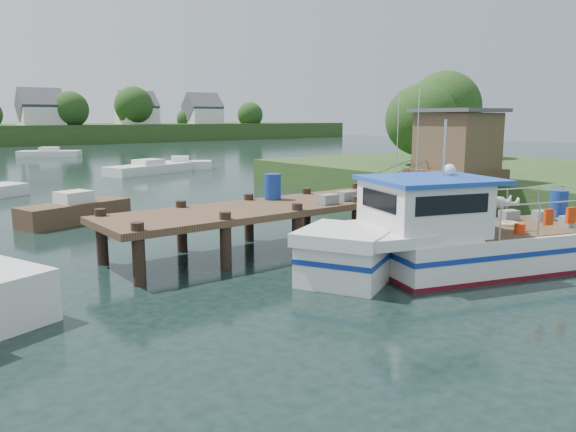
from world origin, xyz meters
TOP-DOWN VIEW (x-y plane):
  - ground_plane at (0.00, 0.00)m, footprint 160.00×160.00m
  - near_shore at (16.88, -0.73)m, footprint 16.00×30.00m
  - dock at (6.51, 0.01)m, footprint 16.60×3.00m
  - lobster_boat at (2.03, -5.28)m, footprint 9.95×5.36m
  - moored_rowboat at (-4.12, 8.32)m, footprint 4.54×2.59m
  - moored_far at (5.30, 47.38)m, footprint 6.22×4.96m
  - moored_b at (9.56, 26.16)m, footprint 5.08×3.62m
  - moored_c at (6.29, 24.78)m, footprint 7.05×4.14m

SIDE VIEW (x-z plane):
  - ground_plane at x=0.00m, z-range 0.00..0.00m
  - moored_far at x=5.30m, z-range -0.13..0.90m
  - moored_c at x=6.29m, z-range -0.14..0.92m
  - moored_b at x=9.56m, z-range -0.14..0.93m
  - moored_rowboat at x=-4.12m, z-range -0.16..1.09m
  - lobster_boat at x=2.03m, z-range -1.54..3.30m
  - near_shore at x=16.88m, z-range -1.83..5.93m
  - dock at x=6.51m, z-range -0.15..4.63m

